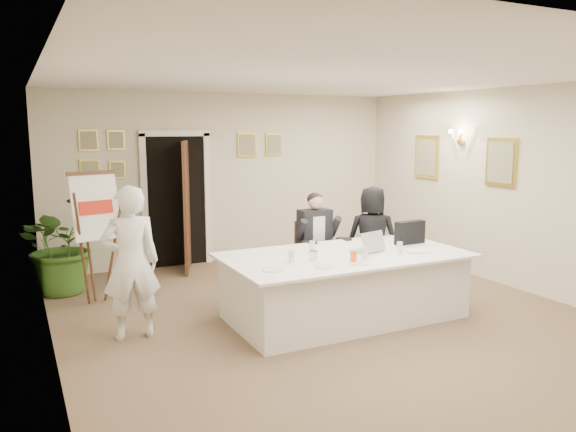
# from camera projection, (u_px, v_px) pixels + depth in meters

# --- Properties ---
(floor) EXTENTS (7.00, 7.00, 0.00)m
(floor) POSITION_uv_depth(u_px,v_px,m) (333.00, 321.00, 6.57)
(floor) COLOR brown
(floor) RESTS_ON ground
(ceiling) EXTENTS (6.00, 7.00, 0.02)m
(ceiling) POSITION_uv_depth(u_px,v_px,m) (337.00, 76.00, 6.13)
(ceiling) COLOR white
(ceiling) RESTS_ON wall_back
(wall_back) EXTENTS (6.00, 0.10, 2.80)m
(wall_back) POSITION_uv_depth(u_px,v_px,m) (228.00, 178.00, 9.45)
(wall_back) COLOR beige
(wall_back) RESTS_ON floor
(wall_left) EXTENTS (0.10, 7.00, 2.80)m
(wall_left) POSITION_uv_depth(u_px,v_px,m) (48.00, 223.00, 5.04)
(wall_left) COLOR beige
(wall_left) RESTS_ON floor
(wall_right) EXTENTS (0.10, 7.00, 2.80)m
(wall_right) POSITION_uv_depth(u_px,v_px,m) (524.00, 190.00, 7.66)
(wall_right) COLOR beige
(wall_right) RESTS_ON floor
(doorway) EXTENTS (1.14, 0.86, 2.20)m
(doorway) POSITION_uv_depth(u_px,v_px,m) (180.00, 203.00, 8.96)
(doorway) COLOR black
(doorway) RESTS_ON floor
(pictures_back_wall) EXTENTS (3.40, 0.06, 0.80)m
(pictures_back_wall) POSITION_uv_depth(u_px,v_px,m) (181.00, 152.00, 9.00)
(pictures_back_wall) COLOR gold
(pictures_back_wall) RESTS_ON wall_back
(pictures_right_wall) EXTENTS (0.06, 2.20, 0.80)m
(pictures_right_wall) POSITION_uv_depth(u_px,v_px,m) (460.00, 160.00, 8.66)
(pictures_right_wall) COLOR gold
(pictures_right_wall) RESTS_ON wall_right
(wall_sconce) EXTENTS (0.20, 0.30, 0.24)m
(wall_sconce) POSITION_uv_depth(u_px,v_px,m) (458.00, 137.00, 8.57)
(wall_sconce) COLOR gold
(wall_sconce) RESTS_ON wall_right
(conference_table) EXTENTS (2.85, 1.51, 0.78)m
(conference_table) POSITION_uv_depth(u_px,v_px,m) (344.00, 285.00, 6.65)
(conference_table) COLOR silver
(conference_table) RESTS_ON floor
(seated_man) EXTENTS (0.62, 0.66, 1.39)m
(seated_man) POSITION_uv_depth(u_px,v_px,m) (316.00, 243.00, 7.60)
(seated_man) COLOR black
(seated_man) RESTS_ON floor
(flip_chart) EXTENTS (0.61, 0.43, 1.67)m
(flip_chart) POSITION_uv_depth(u_px,v_px,m) (95.00, 245.00, 7.10)
(flip_chart) COLOR #331A10
(flip_chart) RESTS_ON floor
(standing_man) EXTENTS (0.62, 0.43, 1.66)m
(standing_man) POSITION_uv_depth(u_px,v_px,m) (131.00, 263.00, 5.92)
(standing_man) COLOR white
(standing_man) RESTS_ON floor
(standing_woman) EXTENTS (0.84, 0.74, 1.45)m
(standing_woman) POSITION_uv_depth(u_px,v_px,m) (372.00, 238.00, 7.77)
(standing_woman) COLOR black
(standing_woman) RESTS_ON floor
(potted_palm) EXTENTS (1.52, 1.43, 1.35)m
(potted_palm) POSITION_uv_depth(u_px,v_px,m) (63.00, 244.00, 7.63)
(potted_palm) COLOR #356321
(potted_palm) RESTS_ON floor
(laptop) EXTENTS (0.44, 0.45, 0.28)m
(laptop) POSITION_uv_depth(u_px,v_px,m) (367.00, 240.00, 6.71)
(laptop) COLOR #B7BABC
(laptop) RESTS_ON conference_table
(laptop_bag) EXTENTS (0.42, 0.14, 0.29)m
(laptop_bag) POSITION_uv_depth(u_px,v_px,m) (410.00, 232.00, 7.13)
(laptop_bag) COLOR black
(laptop_bag) RESTS_ON conference_table
(paper_stack) EXTENTS (0.32, 0.27, 0.03)m
(paper_stack) POSITION_uv_depth(u_px,v_px,m) (418.00, 251.00, 6.68)
(paper_stack) COLOR white
(paper_stack) RESTS_ON conference_table
(plate_left) EXTENTS (0.27, 0.27, 0.01)m
(plate_left) POSITION_uv_depth(u_px,v_px,m) (274.00, 270.00, 5.83)
(plate_left) COLOR white
(plate_left) RESTS_ON conference_table
(plate_mid) EXTENTS (0.27, 0.27, 0.01)m
(plate_mid) POSITION_uv_depth(u_px,v_px,m) (325.00, 266.00, 5.98)
(plate_mid) COLOR white
(plate_mid) RESTS_ON conference_table
(plate_near) EXTENTS (0.28, 0.28, 0.01)m
(plate_near) POSITION_uv_depth(u_px,v_px,m) (360.00, 263.00, 6.11)
(plate_near) COLOR white
(plate_near) RESTS_ON conference_table
(glass_a) EXTENTS (0.08, 0.08, 0.14)m
(glass_a) POSITION_uv_depth(u_px,v_px,m) (292.00, 256.00, 6.15)
(glass_a) COLOR silver
(glass_a) RESTS_ON conference_table
(glass_b) EXTENTS (0.07, 0.07, 0.14)m
(glass_b) POSITION_uv_depth(u_px,v_px,m) (365.00, 253.00, 6.30)
(glass_b) COLOR silver
(glass_b) RESTS_ON conference_table
(glass_c) EXTENTS (0.07, 0.07, 0.14)m
(glass_c) POSITION_uv_depth(u_px,v_px,m) (400.00, 248.00, 6.59)
(glass_c) COLOR silver
(glass_c) RESTS_ON conference_table
(glass_d) EXTENTS (0.08, 0.08, 0.14)m
(glass_d) POSITION_uv_depth(u_px,v_px,m) (312.00, 247.00, 6.64)
(glass_d) COLOR silver
(glass_d) RESTS_ON conference_table
(oj_glass) EXTENTS (0.07, 0.07, 0.13)m
(oj_glass) POSITION_uv_depth(u_px,v_px,m) (354.00, 257.00, 6.15)
(oj_glass) COLOR orange
(oj_glass) RESTS_ON conference_table
(steel_jug) EXTENTS (0.11, 0.11, 0.11)m
(steel_jug) POSITION_uv_depth(u_px,v_px,m) (314.00, 256.00, 6.26)
(steel_jug) COLOR silver
(steel_jug) RESTS_ON conference_table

